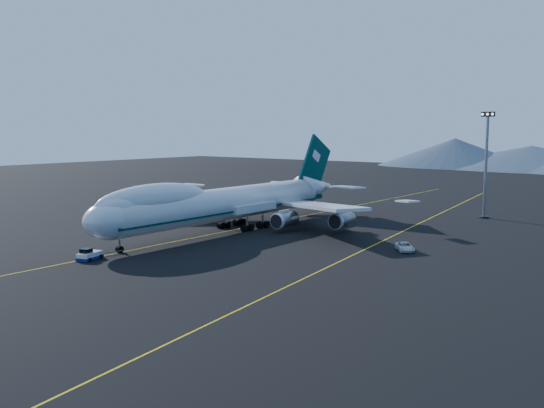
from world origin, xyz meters
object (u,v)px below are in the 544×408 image
Objects in this scene: boeing_747 at (225,203)px; floodlight_mast at (486,165)px; service_van at (405,247)px; pushback_tug at (90,256)px.

floodlight_mast reaches higher than boeing_747.
boeing_747 is 37.84m from service_van.
floodlight_mast reaches higher than service_van.
service_van is (37.33, 3.59, -5.07)m from boeing_747.
floodlight_mast is (34.25, 83.59, 11.80)m from pushback_tug.
boeing_747 is 13.60× the size of service_van.
pushback_tug is (0.79, -32.99, -5.23)m from boeing_747.
service_van is at bearing -87.22° from floodlight_mast.
boeing_747 is 2.96× the size of floodlight_mast.
service_van is 48.48m from floodlight_mast.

